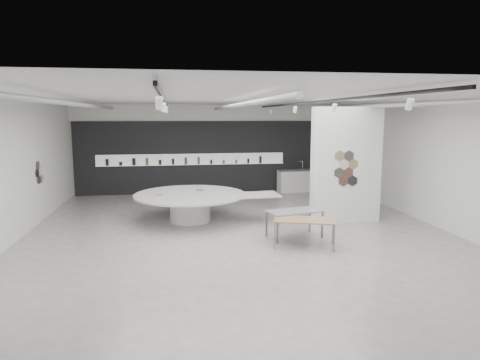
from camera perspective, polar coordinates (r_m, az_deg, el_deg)
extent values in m
cube|color=#A6A29D|center=(12.13, 0.00, -7.39)|extent=(12.00, 14.00, 0.01)
cube|color=silver|center=(11.67, 0.00, 10.89)|extent=(12.00, 14.00, 0.01)
cube|color=white|center=(18.67, -3.36, 4.17)|extent=(12.00, 0.01, 3.80)
cube|color=white|center=(5.08, 12.57, -8.07)|extent=(12.00, 0.01, 3.80)
cube|color=white|center=(14.00, 25.08, 1.89)|extent=(0.01, 14.00, 3.80)
cube|color=white|center=(12.34, -28.72, 0.84)|extent=(0.01, 14.00, 3.80)
cylinder|color=#939396|center=(12.26, -20.45, 9.38)|extent=(0.12, 12.00, 0.12)
cylinder|color=#939396|center=(12.16, -0.37, 9.93)|extent=(0.12, 12.00, 0.12)
cylinder|color=#939396|center=(13.45, 17.87, 9.39)|extent=(0.12, 12.00, 0.12)
cube|color=black|center=(11.53, -10.02, 10.27)|extent=(0.05, 13.00, 0.06)
cylinder|color=white|center=(6.53, -10.71, 10.05)|extent=(0.11, 0.18, 0.21)
cylinder|color=white|center=(9.82, -10.16, 9.53)|extent=(0.11, 0.18, 0.21)
cylinder|color=white|center=(13.12, -9.89, 9.27)|extent=(0.11, 0.18, 0.21)
cylinder|color=white|center=(16.42, -9.72, 9.11)|extent=(0.11, 0.18, 0.21)
cube|color=black|center=(12.14, 9.52, 10.19)|extent=(0.05, 13.00, 0.06)
cylinder|color=white|center=(7.56, 21.69, 9.38)|extent=(0.11, 0.18, 0.21)
cylinder|color=white|center=(10.54, 12.45, 9.39)|extent=(0.11, 0.18, 0.21)
cylinder|color=white|center=(13.67, 7.35, 9.29)|extent=(0.11, 0.18, 0.21)
cylinder|color=white|center=(16.86, 4.18, 9.19)|extent=(0.11, 0.18, 0.21)
cylinder|color=black|center=(14.76, -25.21, 0.03)|extent=(0.03, 0.28, 0.28)
cylinder|color=#866E52|center=(15.00, -24.94, 0.18)|extent=(0.03, 0.28, 0.28)
cylinder|color=beige|center=(14.85, -25.13, 0.98)|extent=(0.03, 0.28, 0.28)
cylinder|color=black|center=(14.60, -25.41, 0.85)|extent=(0.03, 0.28, 0.28)
cylinder|color=#503628|center=(14.70, -25.33, 1.80)|extent=(0.03, 0.28, 0.28)
cylinder|color=white|center=(14.95, -25.05, 1.92)|extent=(0.03, 0.28, 0.28)
cube|color=black|center=(18.64, -3.33, 3.08)|extent=(11.80, 0.10, 3.10)
cube|color=white|center=(18.50, -6.40, 2.78)|extent=(8.00, 0.06, 0.46)
cube|color=white|center=(18.47, -6.38, 2.07)|extent=(8.00, 0.18, 0.02)
cylinder|color=black|center=(18.63, -17.30, 2.27)|extent=(0.13, 0.13, 0.29)
cylinder|color=black|center=(18.57, -15.63, 2.11)|extent=(0.13, 0.13, 0.15)
cylinder|color=black|center=(18.50, -13.97, 2.38)|extent=(0.14, 0.14, 0.30)
cylinder|color=brown|center=(18.46, -12.29, 2.42)|extent=(0.12, 0.12, 0.29)
cylinder|color=black|center=(18.44, -10.60, 2.33)|extent=(0.12, 0.12, 0.21)
cylinder|color=black|center=(18.43, -8.91, 2.43)|extent=(0.10, 0.10, 0.25)
cylinder|color=brown|center=(18.44, -7.23, 2.55)|extent=(0.12, 0.12, 0.30)
cylinder|color=brown|center=(18.46, -5.54, 2.61)|extent=(0.10, 0.10, 0.31)
cylinder|color=black|center=(18.51, -3.86, 2.42)|extent=(0.09, 0.09, 0.17)
cylinder|color=brown|center=(18.57, -2.19, 2.43)|extent=(0.10, 0.10, 0.16)
cylinder|color=brown|center=(18.64, -0.53, 2.46)|extent=(0.09, 0.09, 0.15)
cylinder|color=black|center=(18.72, 1.11, 2.57)|extent=(0.09, 0.09, 0.21)
cylinder|color=black|center=(18.82, 2.74, 2.75)|extent=(0.11, 0.11, 0.31)
cube|color=white|center=(13.69, 13.96, 1.89)|extent=(2.20, 0.35, 3.60)
cylinder|color=#503628|center=(13.54, 14.24, 0.96)|extent=(0.34, 0.03, 0.34)
cylinder|color=white|center=(13.66, 15.39, 0.98)|extent=(0.34, 0.03, 0.34)
cylinder|color=black|center=(13.43, 13.08, 0.94)|extent=(0.34, 0.03, 0.34)
cylinder|color=#866E52|center=(13.57, 14.86, 2.05)|extent=(0.34, 0.03, 0.34)
cylinder|color=beige|center=(13.45, 13.70, 2.04)|extent=(0.34, 0.03, 0.34)
cylinder|color=black|center=(13.64, 14.78, -0.11)|extent=(0.34, 0.03, 0.34)
cylinder|color=#503628|center=(13.52, 13.62, -0.14)|extent=(0.34, 0.03, 0.34)
cylinder|color=white|center=(13.69, 16.00, 2.06)|extent=(0.34, 0.03, 0.34)
cylinder|color=black|center=(13.49, 14.32, 3.13)|extent=(0.34, 0.03, 0.34)
cylinder|color=#866E52|center=(13.37, 13.15, 3.13)|extent=(0.34, 0.03, 0.34)
cylinder|color=white|center=(13.69, -6.66, -3.79)|extent=(1.35, 1.35, 0.83)
cylinder|color=beige|center=(13.60, -6.70, -1.95)|extent=(3.73, 3.73, 0.06)
cube|color=beige|center=(13.46, 1.83, -2.00)|extent=(1.62, 1.07, 0.05)
cube|color=#866E52|center=(13.54, -10.82, -1.95)|extent=(0.25, 0.19, 0.01)
cube|color=#503628|center=(14.21, -5.37, -1.33)|extent=(0.25, 0.19, 0.01)
cube|color=#9A754F|center=(11.06, 8.63, -5.28)|extent=(1.70, 1.22, 0.03)
cube|color=slate|center=(10.85, 4.66, -7.44)|extent=(0.05, 0.05, 0.69)
cube|color=slate|center=(11.51, 4.97, -6.50)|extent=(0.05, 0.05, 0.69)
cube|color=slate|center=(10.83, 12.44, -7.65)|extent=(0.05, 0.05, 0.69)
cube|color=slate|center=(11.49, 12.28, -6.70)|extent=(0.05, 0.05, 0.69)
cube|color=gray|center=(11.84, 7.29, -4.13)|extent=(1.61, 1.06, 0.03)
cube|color=slate|center=(11.33, 5.01, -6.65)|extent=(0.05, 0.05, 0.73)
cube|color=slate|center=(11.90, 3.55, -5.90)|extent=(0.05, 0.05, 0.73)
cube|color=slate|center=(12.02, 10.93, -5.89)|extent=(0.05, 0.05, 0.73)
cube|color=slate|center=(12.55, 9.28, -5.23)|extent=(0.05, 0.05, 0.73)
cube|color=white|center=(19.04, 7.58, -0.15)|extent=(1.69, 0.73, 0.93)
cube|color=gray|center=(18.98, 7.61, 1.28)|extent=(1.74, 0.77, 0.03)
cylinder|color=silver|center=(19.21, 8.33, 1.96)|extent=(0.03, 0.03, 0.37)
cylinder|color=silver|center=(19.16, 8.11, 2.48)|extent=(0.17, 0.04, 0.02)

